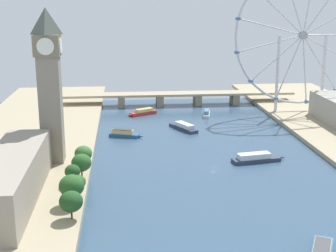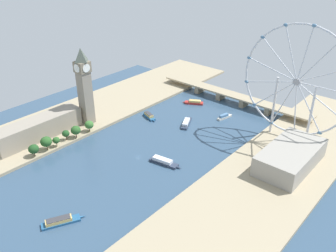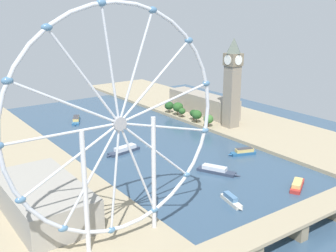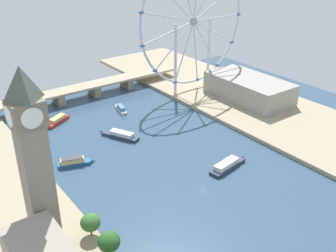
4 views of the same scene
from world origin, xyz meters
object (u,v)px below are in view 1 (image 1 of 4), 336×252
at_px(parliament_block, 12,178).
at_px(tour_boat_0, 207,113).
at_px(ferris_wheel, 303,36).
at_px(river_bridge, 179,96).
at_px(tour_boat_1, 183,127).
at_px(tour_boat_2, 143,112).
at_px(clock_tower, 50,84).
at_px(tour_boat_5, 124,134).
at_px(tour_boat_3, 256,158).

relative_size(parliament_block, tour_boat_0, 4.07).
distance_m(ferris_wheel, river_bridge, 119.60).
bearing_deg(tour_boat_1, tour_boat_0, -57.47).
bearing_deg(tour_boat_2, parliament_block, 39.14).
relative_size(river_bridge, tour_boat_2, 8.20).
bearing_deg(tour_boat_1, clock_tower, 104.39).
bearing_deg(parliament_block, tour_boat_1, 53.47).
height_order(clock_tower, tour_boat_5, clock_tower).
distance_m(river_bridge, tour_boat_3, 166.73).
relative_size(tour_boat_0, tour_boat_3, 0.68).
bearing_deg(river_bridge, clock_tower, -119.42).
distance_m(ferris_wheel, tour_boat_3, 150.58).
distance_m(tour_boat_1, tour_boat_5, 46.18).
xyz_separation_m(parliament_block, tour_boat_5, (51.64, 112.74, -11.20)).
distance_m(clock_tower, tour_boat_0, 164.40).
bearing_deg(tour_boat_2, tour_boat_1, 88.37).
bearing_deg(ferris_wheel, tour_boat_5, -158.47).
xyz_separation_m(clock_tower, tour_boat_2, (56.31, 123.90, -45.62)).
xyz_separation_m(parliament_block, tour_boat_3, (128.55, 51.26, -11.30)).
bearing_deg(river_bridge, tour_boat_2, -133.04).
xyz_separation_m(clock_tower, river_bridge, (90.52, 160.54, -39.35)).
height_order(ferris_wheel, tour_boat_3, ferris_wheel).
bearing_deg(tour_boat_0, ferris_wheel, -77.06).
xyz_separation_m(ferris_wheel, tour_boat_1, (-101.98, -41.72, -62.22)).
bearing_deg(river_bridge, tour_boat_5, -115.93).
xyz_separation_m(tour_boat_1, tour_boat_5, (-43.45, -15.64, 0.23)).
height_order(ferris_wheel, tour_boat_1, ferris_wheel).
height_order(clock_tower, tour_boat_3, clock_tower).
height_order(tour_boat_1, tour_boat_2, tour_boat_1).
bearing_deg(tour_boat_0, clock_tower, 149.34).
bearing_deg(tour_boat_5, ferris_wheel, 40.62).
height_order(tour_boat_0, tour_boat_2, tour_boat_0).
bearing_deg(river_bridge, tour_boat_0, -68.48).
height_order(tour_boat_1, tour_boat_5, tour_boat_5).
relative_size(ferris_wheel, river_bridge, 0.56).
distance_m(tour_boat_1, tour_boat_2, 57.71).
bearing_deg(clock_tower, river_bridge, 60.58).
bearing_deg(tour_boat_1, ferris_wheel, -94.47).
distance_m(tour_boat_0, tour_boat_3, 118.93).
height_order(tour_boat_2, tour_boat_3, tour_boat_3).
relative_size(tour_boat_1, tour_boat_5, 1.31).
xyz_separation_m(tour_boat_2, tour_boat_5, (-15.85, -66.33, 0.22)).
bearing_deg(tour_boat_0, parliament_block, 157.58).
bearing_deg(tour_boat_1, tour_boat_2, 1.86).
height_order(parliament_block, ferris_wheel, ferris_wheel).
bearing_deg(tour_boat_0, tour_boat_1, 162.02).
xyz_separation_m(clock_tower, tour_boat_0, (108.59, 114.71, -45.58)).
xyz_separation_m(river_bridge, tour_boat_3, (26.84, -164.44, -6.15)).
relative_size(clock_tower, tour_boat_3, 2.52).
distance_m(river_bridge, tour_boat_5, 114.65).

